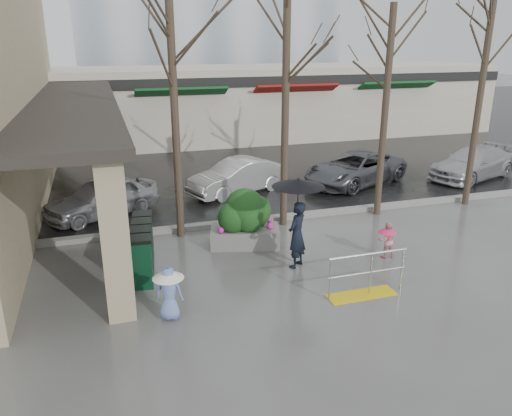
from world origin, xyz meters
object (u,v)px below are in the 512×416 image
tree_midwest (286,48)px  tree_east (488,42)px  car_b (237,177)px  tree_west (172,55)px  car_c (355,169)px  woman (297,214)px  handrail (365,280)px  child_pink (387,238)px  car_a (102,197)px  planter (245,219)px  child_blue (169,289)px  news_boxes (143,248)px  tree_mideast (389,61)px  car_d (473,163)px

tree_midwest → tree_east: 6.80m
car_b → tree_east: bearing=42.0°
tree_west → car_c: (7.49, 3.43, -4.45)m
tree_west → woman: (2.46, -2.94, -3.68)m
handrail → child_pink: 2.30m
woman → tree_west: bearing=-91.4°
car_b → child_pink: bearing=-3.4°
tree_east → car_b: size_ratio=1.88×
car_a → tree_west: bearing=12.2°
planter → car_a: (-3.74, 3.72, -0.16)m
woman → car_c: 8.16m
child_blue → news_boxes: 2.47m
tree_midwest → car_b: bearing=97.4°
tree_midwest → news_boxes: 6.73m
tree_mideast → planter: 6.49m
child_blue → car_c: bearing=-118.2°
tree_midwest → tree_mideast: size_ratio=1.08×
child_blue → car_c: car_c is taller
tree_mideast → car_d: tree_mideast is taller
news_boxes → tree_east: bearing=17.0°
woman → car_b: 6.63m
tree_mideast → car_c: size_ratio=1.43×
car_a → planter: bearing=16.7°
child_pink → car_b: car_b is taller
car_b → car_c: size_ratio=0.84×
car_a → car_b: same height
tree_west → tree_midwest: size_ratio=0.97×
tree_west → woman: bearing=-50.1°
child_pink → handrail: bearing=54.7°
tree_mideast → car_d: bearing=24.6°
handrail → car_c: car_c is taller
tree_midwest → tree_mideast: bearing=-0.0°
car_c → car_d: size_ratio=1.04×
tree_mideast → car_a: size_ratio=1.76×
tree_west → planter: (1.60, -1.23, -4.30)m
car_a → car_c: same height
woman → car_d: (10.12, 5.73, -0.78)m
child_pink → child_blue: 6.03m
child_blue → planter: bearing=-109.5°
tree_midwest → car_b: (-0.47, 3.63, -4.60)m
planter → car_c: planter is taller
tree_east → child_pink: bearing=-148.4°
handrail → car_b: (-0.64, 8.43, 0.25)m
tree_midwest → handrail: bearing=-88.1°
car_c → car_a: bearing=-107.9°
child_blue → car_a: 7.07m
car_a → handrail: bearing=8.6°
woman → car_a: bearing=-91.0°
tree_east → child_pink: size_ratio=7.45×
news_boxes → car_d: size_ratio=0.51×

